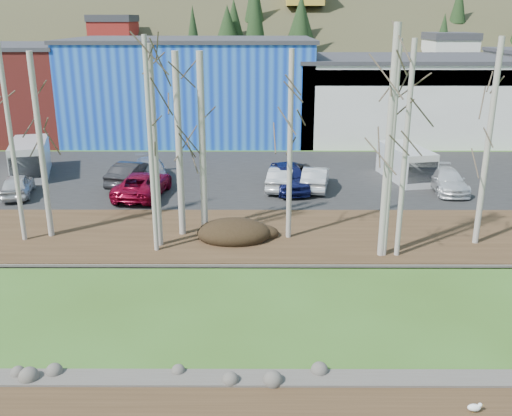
{
  "coord_description": "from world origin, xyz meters",
  "views": [
    {
      "loc": [
        -0.39,
        -10.94,
        9.97
      ],
      "look_at": [
        -0.45,
        11.3,
        2.5
      ],
      "focal_mm": 40.0,
      "sensor_mm": 36.0,
      "label": 1
    }
  ],
  "objects_px": {
    "car_4": "(289,177)",
    "car_5": "(315,178)",
    "car_7": "(447,180)",
    "van_grey": "(30,159)",
    "car_3": "(151,170)",
    "van_white": "(407,164)",
    "car_8": "(282,178)",
    "car_6": "(289,172)",
    "seagull": "(475,407)",
    "car_2": "(143,184)",
    "car_1": "(133,173)",
    "car_0": "(17,185)"
  },
  "relations": [
    {
      "from": "car_4",
      "to": "car_5",
      "type": "distance_m",
      "value": 1.63
    },
    {
      "from": "car_7",
      "to": "van_grey",
      "type": "distance_m",
      "value": 26.15
    },
    {
      "from": "car_3",
      "to": "van_white",
      "type": "bearing_deg",
      "value": -14.14
    },
    {
      "from": "car_5",
      "to": "car_8",
      "type": "bearing_deg",
      "value": 10.1
    },
    {
      "from": "car_3",
      "to": "van_grey",
      "type": "xyz_separation_m",
      "value": [
        -7.98,
        1.14,
        0.44
      ]
    },
    {
      "from": "car_4",
      "to": "van_white",
      "type": "distance_m",
      "value": 7.88
    },
    {
      "from": "car_4",
      "to": "car_6",
      "type": "distance_m",
      "value": 1.61
    },
    {
      "from": "car_3",
      "to": "van_grey",
      "type": "relative_size",
      "value": 0.85
    },
    {
      "from": "car_3",
      "to": "car_4",
      "type": "distance_m",
      "value": 8.82
    },
    {
      "from": "seagull",
      "to": "car_2",
      "type": "distance_m",
      "value": 22.52
    },
    {
      "from": "car_1",
      "to": "car_7",
      "type": "bearing_deg",
      "value": -168.06
    },
    {
      "from": "car_1",
      "to": "car_4",
      "type": "height_order",
      "value": "car_4"
    },
    {
      "from": "car_5",
      "to": "car_8",
      "type": "distance_m",
      "value": 1.99
    },
    {
      "from": "seagull",
      "to": "van_white",
      "type": "distance_m",
      "value": 22.63
    },
    {
      "from": "car_5",
      "to": "van_grey",
      "type": "height_order",
      "value": "van_grey"
    },
    {
      "from": "car_0",
      "to": "seagull",
      "type": "bearing_deg",
      "value": 122.57
    },
    {
      "from": "car_2",
      "to": "car_6",
      "type": "height_order",
      "value": "car_2"
    },
    {
      "from": "car_5",
      "to": "van_white",
      "type": "distance_m",
      "value": 6.29
    },
    {
      "from": "car_6",
      "to": "car_7",
      "type": "xyz_separation_m",
      "value": [
        9.25,
        -1.76,
        -0.02
      ]
    },
    {
      "from": "car_2",
      "to": "car_7",
      "type": "bearing_deg",
      "value": -169.03
    },
    {
      "from": "car_0",
      "to": "van_grey",
      "type": "height_order",
      "value": "van_grey"
    },
    {
      "from": "seagull",
      "to": "car_4",
      "type": "height_order",
      "value": "car_4"
    },
    {
      "from": "car_0",
      "to": "car_7",
      "type": "relative_size",
      "value": 0.86
    },
    {
      "from": "car_3",
      "to": "car_8",
      "type": "relative_size",
      "value": 1.13
    },
    {
      "from": "car_1",
      "to": "van_grey",
      "type": "relative_size",
      "value": 0.82
    },
    {
      "from": "car_6",
      "to": "car_8",
      "type": "relative_size",
      "value": 1.16
    },
    {
      "from": "seagull",
      "to": "car_3",
      "type": "distance_m",
      "value": 25.38
    },
    {
      "from": "car_2",
      "to": "van_grey",
      "type": "bearing_deg",
      "value": -21.12
    },
    {
      "from": "car_8",
      "to": "car_2",
      "type": "bearing_deg",
      "value": 20.65
    },
    {
      "from": "seagull",
      "to": "van_grey",
      "type": "relative_size",
      "value": 0.08
    },
    {
      "from": "car_8",
      "to": "van_grey",
      "type": "relative_size",
      "value": 0.76
    },
    {
      "from": "car_6",
      "to": "van_white",
      "type": "distance_m",
      "value": 7.48
    },
    {
      "from": "car_5",
      "to": "car_4",
      "type": "bearing_deg",
      "value": 17.76
    },
    {
      "from": "car_5",
      "to": "car_8",
      "type": "xyz_separation_m",
      "value": [
        -1.99,
        0.0,
        0.0
      ]
    },
    {
      "from": "car_1",
      "to": "van_grey",
      "type": "bearing_deg",
      "value": -0.47
    },
    {
      "from": "car_2",
      "to": "car_1",
      "type": "bearing_deg",
      "value": -58.33
    },
    {
      "from": "seagull",
      "to": "car_4",
      "type": "distance_m",
      "value": 20.49
    },
    {
      "from": "car_0",
      "to": "car_5",
      "type": "distance_m",
      "value": 17.37
    },
    {
      "from": "car_2",
      "to": "car_8",
      "type": "xyz_separation_m",
      "value": [
        8.07,
        1.5,
        -0.03
      ]
    },
    {
      "from": "car_2",
      "to": "car_3",
      "type": "height_order",
      "value": "car_2"
    },
    {
      "from": "seagull",
      "to": "van_grey",
      "type": "xyz_separation_m",
      "value": [
        -20.46,
        23.23,
        1.08
      ]
    },
    {
      "from": "car_0",
      "to": "car_2",
      "type": "distance_m",
      "value": 7.25
    },
    {
      "from": "seagull",
      "to": "van_white",
      "type": "xyz_separation_m",
      "value": [
        3.67,
        22.3,
        1.01
      ]
    },
    {
      "from": "car_4",
      "to": "car_7",
      "type": "height_order",
      "value": "car_4"
    },
    {
      "from": "seagull",
      "to": "car_0",
      "type": "height_order",
      "value": "car_0"
    },
    {
      "from": "car_4",
      "to": "car_7",
      "type": "distance_m",
      "value": 9.37
    },
    {
      "from": "car_4",
      "to": "car_1",
      "type": "bearing_deg",
      "value": 164.8
    },
    {
      "from": "car_1",
      "to": "car_3",
      "type": "height_order",
      "value": "car_1"
    },
    {
      "from": "car_3",
      "to": "car_6",
      "type": "height_order",
      "value": "car_3"
    },
    {
      "from": "van_grey",
      "to": "van_white",
      "type": "bearing_deg",
      "value": -18.2
    }
  ]
}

